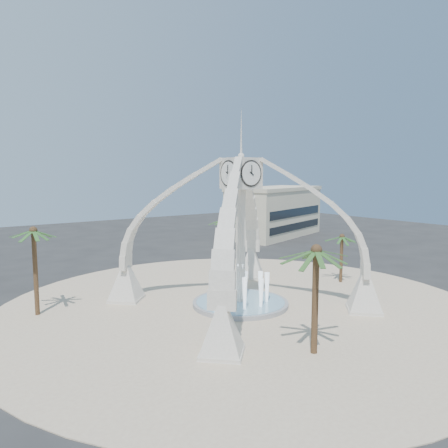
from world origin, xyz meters
TOP-DOWN VIEW (x-y plane):
  - ground at (0.00, 0.00)m, footprint 140.00×140.00m
  - plaza at (0.00, 0.00)m, footprint 40.00×40.00m
  - clock_tower at (-0.00, -0.00)m, footprint 17.94×17.94m
  - fountain at (0.00, 0.00)m, footprint 8.00×8.00m
  - building_ne at (30.00, 28.00)m, footprint 21.87×14.17m
  - palm_east at (13.10, 0.11)m, footprint 3.71×3.71m
  - palm_west at (-14.29, 7.56)m, footprint 4.60×4.60m
  - palm_north at (8.05, 13.29)m, footprint 3.75×3.75m
  - palm_south at (-2.36, -10.26)m, footprint 4.82×4.82m

SIDE VIEW (x-z plane):
  - ground at x=0.00m, z-range 0.00..0.00m
  - plaza at x=0.00m, z-range 0.00..0.06m
  - fountain at x=0.00m, z-range -1.52..2.10m
  - building_ne at x=30.00m, z-range 0.01..8.61m
  - palm_east at x=13.10m, z-range 1.98..7.34m
  - palm_north at x=8.05m, z-range 2.40..8.73m
  - palm_south at x=-2.36m, z-range 2.74..10.06m
  - clock_tower at x=0.00m, z-range -1.66..14.64m
  - palm_west at x=-14.29m, z-range 2.88..10.31m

